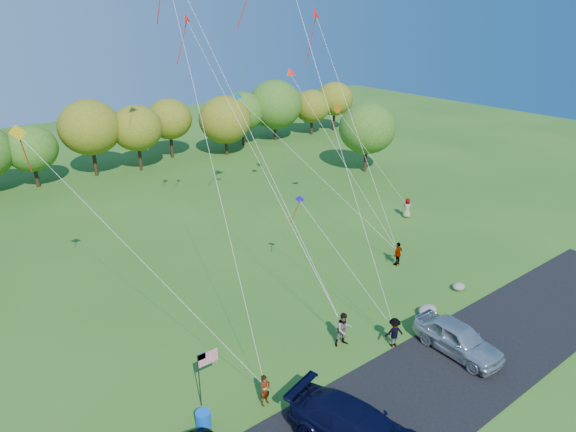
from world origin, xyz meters
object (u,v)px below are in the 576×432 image
at_px(minivan_navy, 357,428).
at_px(flyer_d, 398,254).
at_px(flyer_a, 265,390).
at_px(flyer_b, 344,329).
at_px(flyer_c, 394,332).
at_px(trash_barrel, 203,421).
at_px(flyer_e, 407,208).
at_px(minivan_silver, 458,338).

bearing_deg(minivan_navy, flyer_d, 19.69).
xyz_separation_m(flyer_a, flyer_b, (5.82, 1.04, 0.18)).
distance_m(flyer_c, flyer_d, 9.40).
bearing_deg(trash_barrel, flyer_e, 22.31).
relative_size(flyer_a, flyer_e, 0.91).
bearing_deg(minivan_navy, minivan_silver, -7.65).
relative_size(minivan_silver, trash_barrel, 4.99).
height_order(flyer_b, flyer_e, flyer_b).
bearing_deg(flyer_b, flyer_d, 40.58).
distance_m(minivan_silver, flyer_b, 5.83).
bearing_deg(flyer_b, flyer_a, -154.43).
bearing_deg(flyer_a, trash_barrel, 164.15).
xyz_separation_m(flyer_c, flyer_e, (14.52, 11.34, 0.02)).
relative_size(minivan_navy, flyer_c, 3.60).
relative_size(flyer_a, flyer_d, 0.91).
bearing_deg(flyer_e, flyer_a, 82.81).
height_order(minivan_silver, trash_barrel, minivan_silver).
distance_m(flyer_d, trash_barrel, 18.73).
relative_size(flyer_b, trash_barrel, 1.99).
height_order(flyer_a, flyer_b, flyer_b).
xyz_separation_m(minivan_silver, flyer_a, (-10.00, 3.03, -0.10)).
distance_m(flyer_a, flyer_b, 5.92).
distance_m(minivan_navy, flyer_b, 6.78).
bearing_deg(minivan_navy, trash_barrel, 119.01).
relative_size(flyer_c, flyer_d, 0.97).
bearing_deg(flyer_b, minivan_silver, -28.83).
xyz_separation_m(flyer_a, trash_barrel, (-2.95, 0.32, -0.29)).
relative_size(flyer_b, flyer_d, 1.12).
xyz_separation_m(flyer_c, trash_barrel, (-10.80, 0.96, -0.35)).
bearing_deg(minivan_silver, flyer_a, 164.47).
distance_m(minivan_navy, trash_barrel, 6.42).
bearing_deg(flyer_b, flyer_e, 45.73).
relative_size(minivan_navy, flyer_d, 3.50).
bearing_deg(flyer_a, minivan_navy, -79.39).
relative_size(flyer_d, flyer_e, 1.01).
bearing_deg(minivan_silver, flyer_c, 133.17).
distance_m(flyer_a, flyer_d, 16.01).
distance_m(flyer_a, flyer_e, 24.80).
bearing_deg(minivan_navy, flyer_c, 14.01).
height_order(flyer_c, flyer_e, flyer_e).
bearing_deg(minivan_silver, minivan_navy, -170.58).
xyz_separation_m(flyer_a, flyer_c, (7.85, -0.63, 0.05)).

